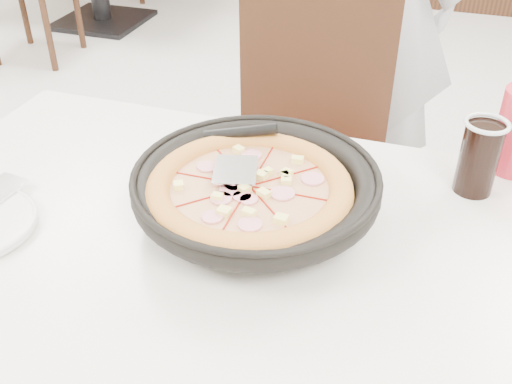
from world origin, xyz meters
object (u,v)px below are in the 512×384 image
(chair_far, at_px, (315,178))
(cola_glass, at_px, (479,159))
(pizza_pan, at_px, (256,196))
(pizza, at_px, (250,197))

(chair_far, xyz_separation_m, cola_glass, (0.36, -0.36, 0.34))
(pizza_pan, distance_m, cola_glass, 0.40)
(chair_far, bearing_deg, pizza, 75.86)
(pizza_pan, bearing_deg, cola_glass, 29.81)
(chair_far, relative_size, pizza_pan, 2.76)
(cola_glass, bearing_deg, pizza, -146.46)
(pizza, bearing_deg, pizza_pan, 89.12)
(pizza_pan, relative_size, pizza, 1.15)
(pizza_pan, bearing_deg, chair_far, 91.77)
(pizza, xyz_separation_m, cola_glass, (0.35, 0.23, 0.00))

